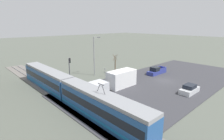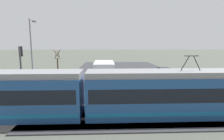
{
  "view_description": "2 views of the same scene",
  "coord_description": "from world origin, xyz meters",
  "px_view_note": "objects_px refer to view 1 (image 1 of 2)",
  "views": [
    {
      "loc": [
        -18.27,
        32.1,
        11.66
      ],
      "look_at": [
        7.58,
        8.05,
        2.43
      ],
      "focal_mm": 28.0,
      "sensor_mm": 36.0,
      "label": 1
    },
    {
      "loc": [
        3.67,
        32.37,
        5.52
      ],
      "look_at": [
        2.8,
        10.64,
        2.35
      ],
      "focal_mm": 28.0,
      "sensor_mm": 36.0,
      "label": 2
    }
  ],
  "objects_px": {
    "box_truck": "(116,81)",
    "sedan_car_0": "(189,89)",
    "light_rail_tram": "(69,89)",
    "pickup_truck": "(156,71)",
    "no_parking_sign": "(105,71)",
    "traffic_light_pole": "(70,68)",
    "street_lamp_near_crossing": "(95,54)",
    "street_tree": "(115,65)"
  },
  "relations": [
    {
      "from": "pickup_truck",
      "to": "sedan_car_0",
      "type": "xyz_separation_m",
      "value": [
        -10.78,
        6.27,
        -0.06
      ]
    },
    {
      "from": "light_rail_tram",
      "to": "no_parking_sign",
      "type": "distance_m",
      "value": 13.64
    },
    {
      "from": "street_tree",
      "to": "sedan_car_0",
      "type": "bearing_deg",
      "value": -178.12
    },
    {
      "from": "light_rail_tram",
      "to": "box_truck",
      "type": "xyz_separation_m",
      "value": [
        -1.43,
        -9.1,
        -0.26
      ]
    },
    {
      "from": "no_parking_sign",
      "to": "street_tree",
      "type": "bearing_deg",
      "value": -81.11
    },
    {
      "from": "sedan_car_0",
      "to": "street_lamp_near_crossing",
      "type": "xyz_separation_m",
      "value": [
        20.25,
        5.1,
        4.42
      ]
    },
    {
      "from": "sedan_car_0",
      "to": "no_parking_sign",
      "type": "height_order",
      "value": "no_parking_sign"
    },
    {
      "from": "traffic_light_pole",
      "to": "street_lamp_near_crossing",
      "type": "height_order",
      "value": "street_lamp_near_crossing"
    },
    {
      "from": "box_truck",
      "to": "street_lamp_near_crossing",
      "type": "relative_size",
      "value": 1.11
    },
    {
      "from": "traffic_light_pole",
      "to": "street_tree",
      "type": "distance_m",
      "value": 12.33
    },
    {
      "from": "box_truck",
      "to": "pickup_truck",
      "type": "relative_size",
      "value": 1.75
    },
    {
      "from": "box_truck",
      "to": "sedan_car_0",
      "type": "xyz_separation_m",
      "value": [
        -10.37,
        -7.68,
        -0.83
      ]
    },
    {
      "from": "sedan_car_0",
      "to": "no_parking_sign",
      "type": "distance_m",
      "value": 18.03
    },
    {
      "from": "box_truck",
      "to": "no_parking_sign",
      "type": "relative_size",
      "value": 4.78
    },
    {
      "from": "pickup_truck",
      "to": "street_lamp_near_crossing",
      "type": "height_order",
      "value": "street_lamp_near_crossing"
    },
    {
      "from": "no_parking_sign",
      "to": "street_lamp_near_crossing",
      "type": "bearing_deg",
      "value": 14.51
    },
    {
      "from": "traffic_light_pole",
      "to": "street_tree",
      "type": "bearing_deg",
      "value": -90.54
    },
    {
      "from": "street_lamp_near_crossing",
      "to": "pickup_truck",
      "type": "bearing_deg",
      "value": -129.76
    },
    {
      "from": "street_lamp_near_crossing",
      "to": "traffic_light_pole",
      "type": "bearing_deg",
      "value": 104.87
    },
    {
      "from": "pickup_truck",
      "to": "light_rail_tram",
      "type": "bearing_deg",
      "value": 87.46
    },
    {
      "from": "light_rail_tram",
      "to": "pickup_truck",
      "type": "xyz_separation_m",
      "value": [
        -1.02,
        -23.06,
        -1.02
      ]
    },
    {
      "from": "light_rail_tram",
      "to": "street_tree",
      "type": "xyz_separation_m",
      "value": [
        6.27,
        -16.19,
        0.38
      ]
    },
    {
      "from": "street_tree",
      "to": "street_lamp_near_crossing",
      "type": "height_order",
      "value": "street_lamp_near_crossing"
    },
    {
      "from": "light_rail_tram",
      "to": "sedan_car_0",
      "type": "distance_m",
      "value": 20.55
    },
    {
      "from": "light_rail_tram",
      "to": "street_lamp_near_crossing",
      "type": "height_order",
      "value": "street_lamp_near_crossing"
    },
    {
      "from": "light_rail_tram",
      "to": "no_parking_sign",
      "type": "bearing_deg",
      "value": -65.4
    },
    {
      "from": "traffic_light_pole",
      "to": "no_parking_sign",
      "type": "xyz_separation_m",
      "value": [
        -0.71,
        -8.46,
        -2.19
      ]
    },
    {
      "from": "pickup_truck",
      "to": "traffic_light_pole",
      "type": "distance_m",
      "value": 20.69
    },
    {
      "from": "light_rail_tram",
      "to": "box_truck",
      "type": "bearing_deg",
      "value": -98.94
    },
    {
      "from": "traffic_light_pole",
      "to": "street_tree",
      "type": "relative_size",
      "value": 1.13
    },
    {
      "from": "box_truck",
      "to": "traffic_light_pole",
      "type": "relative_size",
      "value": 1.85
    },
    {
      "from": "pickup_truck",
      "to": "street_lamp_near_crossing",
      "type": "relative_size",
      "value": 0.63
    },
    {
      "from": "light_rail_tram",
      "to": "street_lamp_near_crossing",
      "type": "bearing_deg",
      "value": -54.14
    },
    {
      "from": "pickup_truck",
      "to": "street_lamp_near_crossing",
      "type": "xyz_separation_m",
      "value": [
        9.47,
        11.38,
        4.36
      ]
    },
    {
      "from": "pickup_truck",
      "to": "street_tree",
      "type": "xyz_separation_m",
      "value": [
        7.29,
        6.87,
        1.41
      ]
    },
    {
      "from": "sedan_car_0",
      "to": "box_truck",
      "type": "bearing_deg",
      "value": 36.51
    },
    {
      "from": "pickup_truck",
      "to": "traffic_light_pole",
      "type": "relative_size",
      "value": 1.06
    },
    {
      "from": "traffic_light_pole",
      "to": "street_tree",
      "type": "xyz_separation_m",
      "value": [
        -0.12,
        -12.26,
        -1.31
      ]
    },
    {
      "from": "pickup_truck",
      "to": "street_tree",
      "type": "bearing_deg",
      "value": 43.28
    },
    {
      "from": "box_truck",
      "to": "street_lamp_near_crossing",
      "type": "height_order",
      "value": "street_lamp_near_crossing"
    },
    {
      "from": "traffic_light_pole",
      "to": "street_lamp_near_crossing",
      "type": "relative_size",
      "value": 0.6
    },
    {
      "from": "pickup_truck",
      "to": "traffic_light_pole",
      "type": "bearing_deg",
      "value": 68.83
    }
  ]
}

